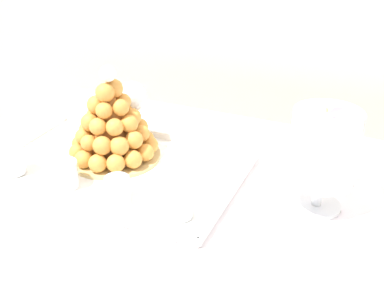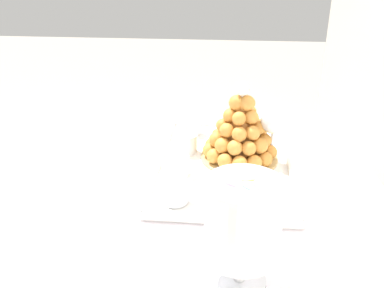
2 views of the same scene
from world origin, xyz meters
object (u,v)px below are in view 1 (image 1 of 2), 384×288
object	(u,v)px
serving_tray	(118,169)
wine_glass	(132,99)
croquembouche	(112,126)
dessert_cup_mid_right	(178,204)
macaron_goblet	(324,147)
dessert_cup_mid_left	(63,175)
dessert_cup_centre	(118,191)
dessert_cup_left	(12,162)

from	to	relation	value
serving_tray	wine_glass	xyz separation A→B (m)	(-0.03, 0.13, 0.12)
croquembouche	dessert_cup_mid_right	world-z (taller)	croquembouche
croquembouche	macaron_goblet	bearing A→B (deg)	-0.28
macaron_goblet	serving_tray	bearing A→B (deg)	-174.90
dessert_cup_mid_left	croquembouche	bearing A→B (deg)	78.52
dessert_cup_mid_left	dessert_cup_mid_right	world-z (taller)	dessert_cup_mid_left
croquembouche	macaron_goblet	distance (m)	0.48
croquembouche	dessert_cup_centre	xyz separation A→B (m)	(0.11, -0.16, -0.06)
dessert_cup_left	dessert_cup_mid_left	distance (m)	0.14
dessert_cup_mid_left	macaron_goblet	xyz separation A→B (m)	(0.51, 0.15, 0.10)
dessert_cup_mid_right	macaron_goblet	size ratio (longest dim) A/B	0.27
dessert_cup_mid_left	macaron_goblet	bearing A→B (deg)	16.52
dessert_cup_mid_left	wine_glass	xyz separation A→B (m)	(0.04, 0.24, 0.09)
dessert_cup_centre	dessert_cup_mid_left	bearing A→B (deg)	178.08
serving_tray	dessert_cup_mid_right	bearing A→B (deg)	-28.22
dessert_cup_mid_left	wine_glass	world-z (taller)	wine_glass
serving_tray	dessert_cup_mid_left	size ratio (longest dim) A/B	8.89
serving_tray	wine_glass	bearing A→B (deg)	102.61
dessert_cup_mid_left	dessert_cup_mid_right	size ratio (longest dim) A/B	1.07
serving_tray	dessert_cup_mid_right	size ratio (longest dim) A/B	9.48
croquembouche	macaron_goblet	world-z (taller)	croquembouche
dessert_cup_left	dessert_cup_mid_left	world-z (taller)	same
dessert_cup_centre	dessert_cup_left	bearing A→B (deg)	178.77
dessert_cup_mid_left	macaron_goblet	world-z (taller)	macaron_goblet
dessert_cup_mid_right	dessert_cup_mid_left	bearing A→B (deg)	-179.67
croquembouche	dessert_cup_centre	size ratio (longest dim) A/B	4.08
croquembouche	dessert_cup_mid_left	distance (m)	0.17
dessert_cup_mid_right	dessert_cup_centre	bearing A→B (deg)	-177.32
serving_tray	macaron_goblet	xyz separation A→B (m)	(0.45, 0.04, 0.13)
serving_tray	dessert_cup_left	distance (m)	0.24
croquembouche	wine_glass	distance (m)	0.10
dessert_cup_centre	wine_glass	distance (m)	0.28
dessert_cup_left	dessert_cup_mid_right	world-z (taller)	dessert_cup_left
dessert_cup_mid_left	dessert_cup_centre	bearing A→B (deg)	-1.92
croquembouche	dessert_cup_left	world-z (taller)	croquembouche
serving_tray	macaron_goblet	bearing A→B (deg)	5.10
croquembouche	dessert_cup_mid_left	bearing A→B (deg)	-101.48
dessert_cup_left	macaron_goblet	bearing A→B (deg)	12.96
serving_tray	dessert_cup_mid_left	distance (m)	0.13
dessert_cup_centre	wine_glass	world-z (taller)	wine_glass
macaron_goblet	wine_glass	distance (m)	0.49
dessert_cup_centre	dessert_cup_mid_right	size ratio (longest dim) A/B	0.94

